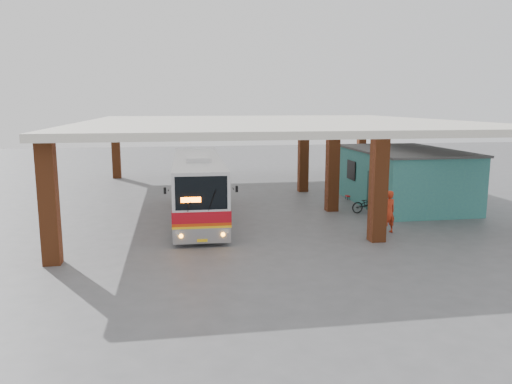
{
  "coord_description": "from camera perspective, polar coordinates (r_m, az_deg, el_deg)",
  "views": [
    {
      "loc": [
        -5.16,
        -21.89,
        5.6
      ],
      "look_at": [
        -1.55,
        0.0,
        1.66
      ],
      "focal_mm": 35.0,
      "sensor_mm": 36.0,
      "label": 1
    }
  ],
  "objects": [
    {
      "name": "shop_building",
      "position": [
        29.1,
        16.53,
        1.68
      ],
      "size": [
        5.2,
        8.2,
        3.11
      ],
      "color": "#2F7176",
      "rests_on": "ground"
    },
    {
      "name": "ground",
      "position": [
        23.18,
        3.79,
        -3.93
      ],
      "size": [
        90.0,
        90.0,
        0.0
      ],
      "primitive_type": "plane",
      "color": "#515154",
      "rests_on": "ground"
    },
    {
      "name": "motorcycle",
      "position": [
        26.54,
        12.65,
        -1.32
      ],
      "size": [
        1.86,
        0.85,
        0.94
      ],
      "primitive_type": "imported",
      "rotation": [
        0.0,
        0.0,
        1.7
      ],
      "color": "black",
      "rests_on": "ground"
    },
    {
      "name": "coach_bus",
      "position": [
        24.77,
        -6.64,
        0.68
      ],
      "size": [
        2.57,
        11.04,
        3.2
      ],
      "rotation": [
        0.0,
        0.0,
        -0.02
      ],
      "color": "silver",
      "rests_on": "ground"
    },
    {
      "name": "pedestrian",
      "position": [
        22.55,
        14.89,
        -2.2
      ],
      "size": [
        0.77,
        0.6,
        1.88
      ],
      "primitive_type": "imported",
      "rotation": [
        0.0,
        0.0,
        3.38
      ],
      "color": "#B83017",
      "rests_on": "ground"
    },
    {
      "name": "brick_columns",
      "position": [
        27.9,
        4.38,
        2.99
      ],
      "size": [
        20.1,
        21.6,
        4.35
      ],
      "color": "brown",
      "rests_on": "ground"
    },
    {
      "name": "red_chair",
      "position": [
        30.01,
        10.76,
        -0.21
      ],
      "size": [
        0.38,
        0.38,
        0.73
      ],
      "rotation": [
        0.0,
        0.0,
        -0.0
      ],
      "color": "#AE1213",
      "rests_on": "ground"
    },
    {
      "name": "canopy_roof",
      "position": [
        28.97,
        1.93,
        7.89
      ],
      "size": [
        21.0,
        23.0,
        0.3
      ],
      "primitive_type": "cube",
      "color": "silver",
      "rests_on": "brick_columns"
    }
  ]
}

